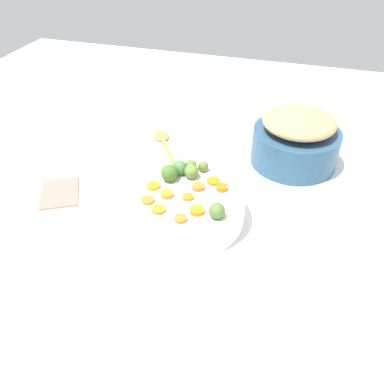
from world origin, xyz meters
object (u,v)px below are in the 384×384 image
Objects in this scene: metal_pot at (295,147)px; serving_bowl_carrots at (192,208)px; casserole_dish at (373,351)px; wooden_spoon at (165,144)px.

serving_bowl_carrots is at bearing 147.57° from metal_pot.
wooden_spoon is at bearing 44.44° from casserole_dish.
serving_bowl_carrots is 1.08× the size of casserole_dish.
casserole_dish is at bearing -135.56° from wooden_spoon.
metal_pot is 0.42m from wooden_spoon.
metal_pot is at bearing -32.43° from serving_bowl_carrots.
casserole_dish is (-0.29, -0.41, 0.01)m from serving_bowl_carrots.
wooden_spoon is (0.33, 0.19, -0.04)m from serving_bowl_carrots.
metal_pot is 0.66m from casserole_dish.
metal_pot reaches higher than wooden_spoon.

